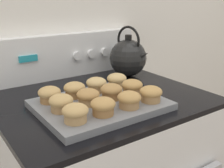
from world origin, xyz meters
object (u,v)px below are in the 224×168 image
muffin_r0_c1 (103,106)px  muffin_r0_c2 (129,99)px  muffin_r1_c3 (132,87)px  muffin_r2_c1 (75,89)px  muffin_r1_c1 (88,97)px  muffin_r2_c0 (50,94)px  muffin_r1_c2 (111,91)px  muffin_r2_c3 (117,80)px  muffin_r1_c0 (61,103)px  muffin_r0_c3 (151,94)px  muffin_pan (100,105)px  tea_kettle (128,57)px  muffin_r0_c0 (75,113)px  muffin_r2_c2 (96,84)px

muffin_r0_c1 → muffin_r0_c2: (0.09, -0.00, 0.00)m
muffin_r1_c3 → muffin_r2_c1: (-0.17, 0.09, 0.00)m
muffin_r1_c1 → muffin_r2_c1: 0.08m
muffin_r1_c1 → muffin_r2_c0: size_ratio=1.00×
muffin_r1_c2 → muffin_r2_c3: size_ratio=1.00×
muffin_r1_c0 → muffin_r0_c3: bearing=-19.1°
muffin_pan → muffin_r2_c1: (-0.05, 0.08, 0.04)m
muffin_r1_c1 → tea_kettle: 0.42m
muffin_r0_c1 → muffin_r1_c2: size_ratio=1.00×
muffin_pan → muffin_r2_c1: bearing=118.5°
muffin_r1_c2 → muffin_r2_c3: (0.09, 0.09, 0.00)m
muffin_r2_c3 → muffin_r0_c1: bearing=-134.5°
muffin_r0_c1 → muffin_r1_c2: 0.13m
muffin_r0_c1 → muffin_r2_c0: (-0.09, 0.18, 0.00)m
muffin_r1_c0 → tea_kettle: (0.43, 0.23, 0.04)m
muffin_r0_c2 → muffin_r2_c1: same height
muffin_r2_c3 → tea_kettle: bearing=41.3°
muffin_r0_c0 → muffin_r2_c3: bearing=33.8°
muffin_r0_c3 → muffin_r2_c3: 0.18m
muffin_r2_c2 → muffin_r2_c1: bearing=-177.0°
muffin_r1_c1 → muffin_r2_c1: same height
muffin_r2_c2 → muffin_r2_c3: same height
muffin_pan → muffin_r2_c0: 0.16m
muffin_r0_c0 → muffin_r2_c0: size_ratio=1.00×
muffin_r2_c0 → muffin_r2_c1: same height
muffin_r0_c3 → muffin_r2_c3: same height
muffin_r2_c2 → muffin_pan: bearing=-115.0°
tea_kettle → muffin_r2_c3: bearing=-138.7°
muffin_r0_c3 → muffin_r1_c0: same height
muffin_r0_c0 → muffin_r1_c2: same height
muffin_r1_c1 → muffin_r1_c3: bearing=-0.7°
muffin_r1_c1 → muffin_r2_c2: bearing=46.4°
muffin_r1_c3 → muffin_r0_c0: bearing=-162.2°
muffin_r0_c2 → muffin_r1_c0: 0.20m
muffin_r0_c0 → tea_kettle: tea_kettle is taller
muffin_r1_c2 → tea_kettle: tea_kettle is taller
muffin_r2_c3 → muffin_r1_c3: bearing=-90.9°
muffin_r2_c1 → muffin_r2_c3: same height
muffin_r2_c1 → muffin_r0_c1: bearing=-90.1°
muffin_r1_c0 → muffin_pan: bearing=-1.1°
muffin_r0_c2 → tea_kettle: bearing=52.6°
muffin_r1_c1 → muffin_r2_c0: same height
muffin_r0_c3 → muffin_r0_c2: bearing=-179.8°
muffin_pan → muffin_r0_c2: (0.05, -0.09, 0.04)m
muffin_r0_c2 → muffin_r1_c3: (0.08, 0.09, 0.00)m
muffin_pan → muffin_r1_c3: muffin_r1_c3 is taller
muffin_r1_c3 → muffin_r2_c1: 0.19m
muffin_r0_c2 → muffin_r1_c2: bearing=91.8°
muffin_r0_c0 → muffin_r1_c1: (0.09, 0.09, 0.00)m
muffin_r0_c3 → tea_kettle: 0.37m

